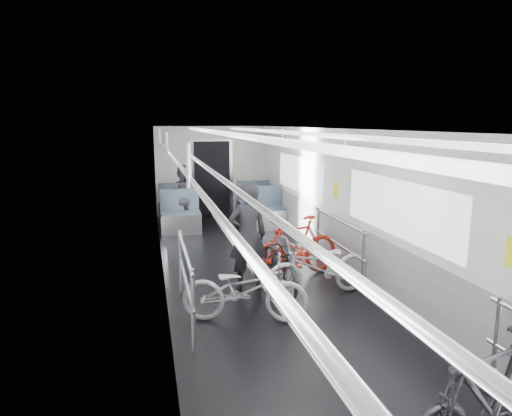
{
  "coord_description": "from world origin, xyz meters",
  "views": [
    {
      "loc": [
        -1.68,
        -5.28,
        2.51
      ],
      "look_at": [
        0.0,
        1.8,
        1.13
      ],
      "focal_mm": 32.0,
      "sensor_mm": 36.0,
      "label": 1
    }
  ],
  "objects": [
    {
      "name": "bike_left_far",
      "position": [
        -0.55,
        0.08,
        0.42
      ],
      "size": [
        1.71,
        1.0,
        0.85
      ],
      "primitive_type": "imported",
      "rotation": [
        0.0,
        0.0,
        1.28
      ],
      "color": "#9A9A9E",
      "rests_on": "floor"
    },
    {
      "name": "person_seated",
      "position": [
        -0.91,
        5.43,
        0.77
      ],
      "size": [
        0.9,
        0.8,
        1.54
      ],
      "primitive_type": "imported",
      "rotation": [
        0.0,
        0.0,
        2.8
      ],
      "color": "#2B2930",
      "rests_on": "floor"
    },
    {
      "name": "bike_right_near",
      "position": [
        0.63,
        -2.79,
        0.55
      ],
      "size": [
        1.89,
        0.97,
        1.09
      ],
      "primitive_type": "imported",
      "rotation": [
        0.0,
        0.0,
        -1.31
      ],
      "color": "black",
      "rests_on": "floor"
    },
    {
      "name": "car_shell",
      "position": [
        0.0,
        1.78,
        1.13
      ],
      "size": [
        3.02,
        14.01,
        2.41
      ],
      "color": "black",
      "rests_on": "ground"
    },
    {
      "name": "bike_aisle",
      "position": [
        0.2,
        1.09,
        0.42
      ],
      "size": [
        0.6,
        1.62,
        0.85
      ],
      "primitive_type": "imported",
      "rotation": [
        0.0,
        0.0,
        0.02
      ],
      "color": "black",
      "rests_on": "floor"
    },
    {
      "name": "bike_right_far",
      "position": [
        0.61,
        1.56,
        0.5
      ],
      "size": [
        1.73,
        0.93,
        1.0
      ],
      "primitive_type": "imported",
      "rotation": [
        0.0,
        0.0,
        -1.28
      ],
      "color": "red",
      "rests_on": "floor"
    },
    {
      "name": "bike_right_mid",
      "position": [
        0.67,
        0.64,
        0.45
      ],
      "size": [
        1.8,
        0.9,
        0.9
      ],
      "primitive_type": "imported",
      "rotation": [
        0.0,
        0.0,
        -1.39
      ],
      "color": "#B1B1B6",
      "rests_on": "floor"
    },
    {
      "name": "person_standing",
      "position": [
        -0.27,
        1.19,
        0.83
      ],
      "size": [
        0.64,
        0.45,
        1.66
      ],
      "primitive_type": "imported",
      "rotation": [
        0.0,
        0.0,
        3.23
      ],
      "color": "black",
      "rests_on": "floor"
    }
  ]
}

